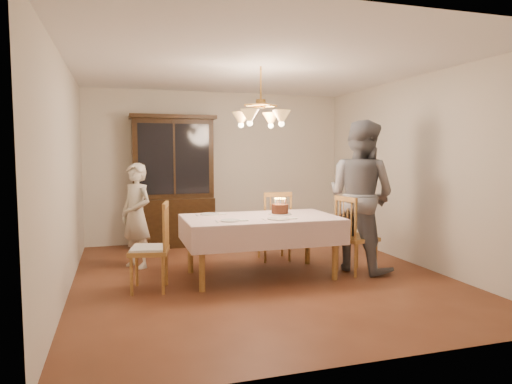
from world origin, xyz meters
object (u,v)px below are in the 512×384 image
object	(u,v)px
china_hutch	(173,183)
elderly_woman	(136,216)
birthday_cake	(280,210)
dining_table	(261,223)
chair_far_side	(274,230)

from	to	relation	value
china_hutch	elderly_woman	size ratio (longest dim) A/B	1.53
birthday_cake	elderly_woman	bearing A→B (deg)	155.31
dining_table	china_hutch	size ratio (longest dim) A/B	0.88
elderly_woman	birthday_cake	size ratio (longest dim) A/B	4.72
china_hutch	chair_far_side	xyz separation A→B (m)	(1.27, -1.47, -0.60)
china_hutch	birthday_cake	world-z (taller)	china_hutch
chair_far_side	elderly_woman	size ratio (longest dim) A/B	0.71
china_hutch	elderly_woman	world-z (taller)	china_hutch
dining_table	elderly_woman	distance (m)	1.74
china_hutch	elderly_woman	distance (m)	1.52
china_hutch	birthday_cake	xyz separation A→B (m)	(1.11, -2.14, -0.22)
elderly_woman	birthday_cake	xyz separation A→B (m)	(1.77, -0.81, 0.11)
dining_table	china_hutch	xyz separation A→B (m)	(-0.81, 2.25, 0.36)
dining_table	chair_far_side	bearing A→B (deg)	59.97
china_hutch	elderly_woman	bearing A→B (deg)	-116.23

